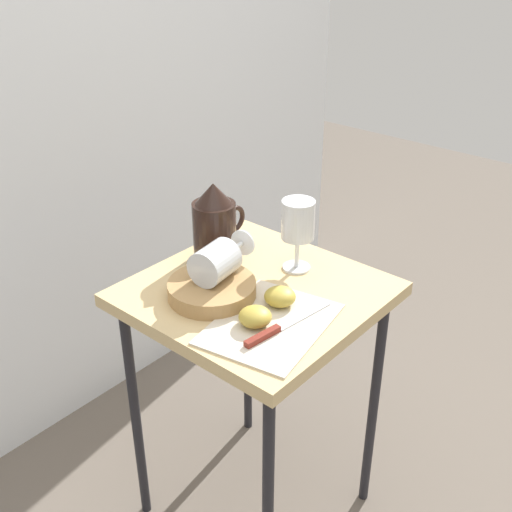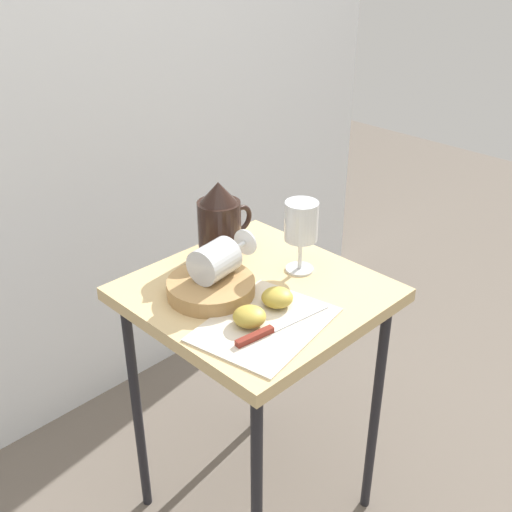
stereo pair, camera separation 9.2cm
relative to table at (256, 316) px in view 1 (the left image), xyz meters
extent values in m
plane|color=#665B51|center=(0.00, 0.00, -0.60)|extent=(6.00, 6.00, 0.00)
cube|color=white|center=(0.00, 0.68, 0.53)|extent=(2.40, 0.03, 2.27)
cube|color=tan|center=(0.00, 0.00, 0.06)|extent=(0.49, 0.49, 0.03)
cylinder|color=black|center=(-0.20, -0.21, -0.28)|extent=(0.02, 0.02, 0.64)
cylinder|color=black|center=(0.20, -0.21, -0.28)|extent=(0.02, 0.02, 0.64)
cylinder|color=black|center=(-0.20, 0.21, -0.28)|extent=(0.02, 0.02, 0.64)
cylinder|color=black|center=(0.20, 0.21, -0.28)|extent=(0.02, 0.02, 0.64)
cube|color=beige|center=(-0.09, -0.11, 0.07)|extent=(0.30, 0.25, 0.00)
cylinder|color=#AD8451|center=(-0.09, 0.05, 0.09)|extent=(0.19, 0.19, 0.03)
cylinder|color=black|center=(0.04, 0.16, 0.14)|extent=(0.10, 0.10, 0.14)
cylinder|color=#B23819|center=(0.04, 0.16, 0.11)|extent=(0.09, 0.09, 0.08)
cone|color=black|center=(0.04, 0.16, 0.24)|extent=(0.09, 0.09, 0.05)
torus|color=black|center=(0.11, 0.16, 0.15)|extent=(0.07, 0.01, 0.07)
cylinder|color=silver|center=(0.13, -0.01, 0.07)|extent=(0.06, 0.06, 0.00)
cylinder|color=silver|center=(0.13, -0.01, 0.11)|extent=(0.01, 0.01, 0.07)
cylinder|color=silver|center=(0.13, -0.01, 0.20)|extent=(0.07, 0.07, 0.09)
cylinder|color=#B23819|center=(0.13, -0.01, 0.18)|extent=(0.07, 0.07, 0.04)
cylinder|color=silver|center=(-0.07, 0.05, 0.15)|extent=(0.10, 0.09, 0.08)
cylinder|color=silver|center=(0.00, 0.06, 0.15)|extent=(0.06, 0.02, 0.01)
cylinder|color=silver|center=(0.04, 0.07, 0.15)|extent=(0.01, 0.06, 0.06)
ellipsoid|color=#B29938|center=(-0.11, -0.09, 0.09)|extent=(0.07, 0.07, 0.04)
ellipsoid|color=#B29938|center=(-0.02, -0.08, 0.09)|extent=(0.07, 0.07, 0.04)
cube|color=silver|center=(-0.02, -0.15, 0.08)|extent=(0.14, 0.03, 0.00)
cube|color=maroon|center=(-0.14, -0.13, 0.08)|extent=(0.09, 0.02, 0.01)
camera|label=1|loc=(-0.89, -0.76, 0.79)|focal=44.47mm
camera|label=2|loc=(-0.83, -0.83, 0.79)|focal=44.47mm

